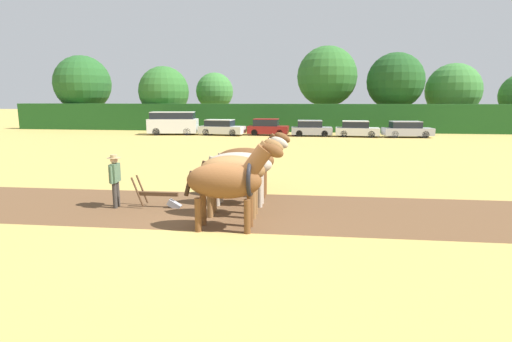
% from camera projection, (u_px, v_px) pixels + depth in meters
% --- Properties ---
extents(ground_plane, '(240.00, 240.00, 0.00)m').
position_uv_depth(ground_plane, '(215.00, 230.00, 10.81)').
color(ground_plane, tan).
extents(plowed_furrow_strip, '(28.90, 4.96, 0.01)m').
position_uv_depth(plowed_furrow_strip, '(108.00, 206.00, 13.29)').
color(plowed_furrow_strip, brown).
rests_on(plowed_furrow_strip, ground).
extents(hedgerow, '(63.22, 1.42, 2.98)m').
position_uv_depth(hedgerow, '(287.00, 118.00, 43.36)').
color(hedgerow, '#1E511E').
rests_on(hedgerow, ground).
extents(tree_far_left, '(6.78, 6.78, 8.75)m').
position_uv_depth(tree_far_left, '(83.00, 84.00, 49.01)').
color(tree_far_left, '#4C3823').
rests_on(tree_far_left, ground).
extents(tree_left, '(5.96, 5.96, 7.36)m').
position_uv_depth(tree_left, '(164.00, 92.00, 47.73)').
color(tree_left, '#4C3823').
rests_on(tree_left, ground).
extents(tree_center_left, '(4.56, 4.56, 6.71)m').
position_uv_depth(tree_center_left, '(215.00, 92.00, 49.21)').
color(tree_center_left, '#423323').
rests_on(tree_center_left, ground).
extents(tree_center, '(6.94, 6.94, 9.56)m').
position_uv_depth(tree_center, '(327.00, 77.00, 46.44)').
color(tree_center, brown).
rests_on(tree_center, ground).
extents(tree_center_right, '(6.30, 6.30, 8.61)m').
position_uv_depth(tree_center_right, '(395.00, 81.00, 44.59)').
color(tree_center_right, '#423323').
rests_on(tree_center_right, ground).
extents(tree_right, '(6.10, 6.10, 7.51)m').
position_uv_depth(tree_right, '(453.00, 91.00, 45.38)').
color(tree_right, brown).
rests_on(tree_right, ground).
extents(draft_horse_lead_left, '(2.76, 1.05, 2.46)m').
position_uv_depth(draft_horse_lead_left, '(228.00, 180.00, 10.65)').
color(draft_horse_lead_left, brown).
rests_on(draft_horse_lead_left, ground).
extents(draft_horse_lead_right, '(2.67, 0.94, 2.44)m').
position_uv_depth(draft_horse_lead_right, '(236.00, 170.00, 11.90)').
color(draft_horse_lead_right, brown).
rests_on(draft_horse_lead_right, ground).
extents(draft_horse_trail_left, '(2.85, 0.90, 2.39)m').
position_uv_depth(draft_horse_trail_left, '(243.00, 165.00, 13.17)').
color(draft_horse_trail_left, '#B2A38E').
rests_on(draft_horse_trail_left, ground).
extents(draft_horse_trail_right, '(2.85, 1.00, 2.42)m').
position_uv_depth(draft_horse_trail_right, '(248.00, 160.00, 14.43)').
color(draft_horse_trail_right, brown).
rests_on(draft_horse_trail_right, ground).
extents(plow, '(1.60, 0.47, 1.13)m').
position_uv_depth(plow, '(162.00, 198.00, 13.02)').
color(plow, '#4C331E').
rests_on(plow, ground).
extents(farmer_at_plow, '(0.44, 0.67, 1.74)m').
position_uv_depth(farmer_at_plow, '(115.00, 177.00, 12.92)').
color(farmer_at_plow, '#38332D').
rests_on(farmer_at_plow, ground).
extents(farmer_beside_team, '(0.58, 0.43, 1.65)m').
position_uv_depth(farmer_beside_team, '(262.00, 162.00, 16.33)').
color(farmer_beside_team, '#38332D').
rests_on(farmer_beside_team, ground).
extents(parked_van, '(5.07, 2.74, 2.26)m').
position_uv_depth(parked_van, '(173.00, 123.00, 39.62)').
color(parked_van, silver).
rests_on(parked_van, ground).
extents(parked_car_left, '(4.57, 2.37, 1.52)m').
position_uv_depth(parked_car_left, '(221.00, 128.00, 39.09)').
color(parked_car_left, silver).
rests_on(parked_car_left, ground).
extents(parked_car_center_left, '(4.01, 1.90, 1.61)m').
position_uv_depth(parked_car_center_left, '(268.00, 127.00, 39.01)').
color(parked_car_center_left, maroon).
rests_on(parked_car_center_left, ground).
extents(parked_car_center, '(3.86, 1.94, 1.51)m').
position_uv_depth(parked_car_center, '(311.00, 129.00, 38.14)').
color(parked_car_center, '#9E9EA8').
rests_on(parked_car_center, ground).
extents(parked_car_center_right, '(4.10, 2.13, 1.49)m').
position_uv_depth(parked_car_center_right, '(357.00, 129.00, 37.39)').
color(parked_car_center_right, silver).
rests_on(parked_car_center_right, ground).
extents(parked_car_right, '(4.55, 2.10, 1.49)m').
position_uv_depth(parked_car_right, '(407.00, 130.00, 36.83)').
color(parked_car_right, '#A8A8B2').
rests_on(parked_car_right, ground).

